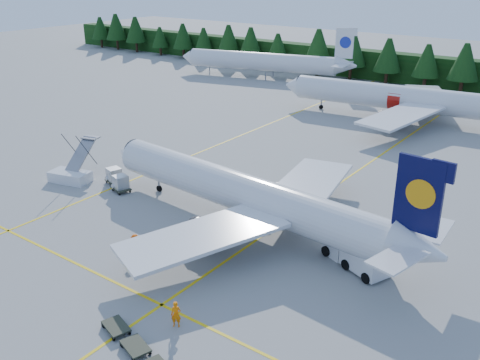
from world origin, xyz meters
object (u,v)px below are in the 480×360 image
Objects in this scene: airliner_navy at (236,191)px; airliner_red at (392,97)px; airstairs at (72,173)px; service_truck at (357,250)px.

airliner_navy is 0.94× the size of airliner_red.
airliner_navy reaches higher than airstairs.
airstairs is at bearing -167.95° from airliner_navy.
airliner_navy is 13.13m from service_truck.
airliner_navy is 21.98m from airstairs.
airstairs is 1.04× the size of service_truck.
airliner_red is 5.72× the size of airstairs.
airliner_navy is 45.05m from airliner_red.
airliner_red is at bearing 97.64° from airliner_navy.
service_truck is (34.69, 2.03, 0.58)m from airstairs.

